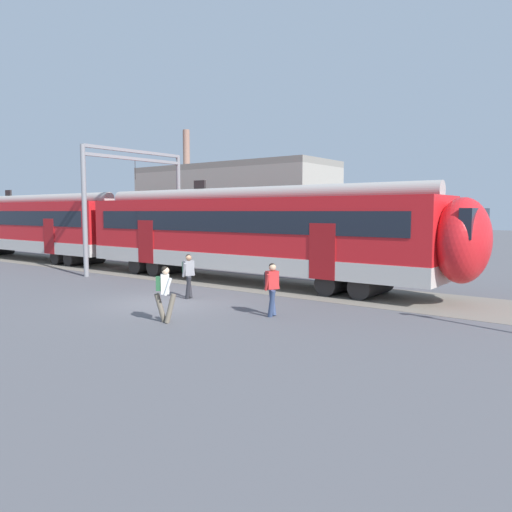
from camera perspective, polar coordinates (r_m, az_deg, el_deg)
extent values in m
plane|color=#515156|center=(18.09, -10.38, -5.28)|extent=(160.00, 160.00, 0.00)
cube|color=slate|center=(30.95, -17.56, -1.10)|extent=(80.00, 4.40, 0.01)
cube|color=#B7B2AD|center=(22.81, -1.42, -0.38)|extent=(18.00, 3.06, 0.70)
cube|color=red|center=(22.71, -1.43, 3.52)|extent=(18.00, 3.00, 2.40)
cube|color=black|center=(21.54, -3.95, 3.95)|extent=(16.56, 0.03, 0.90)
cube|color=maroon|center=(18.72, 7.56, 0.51)|extent=(1.10, 0.04, 2.10)
cube|color=maroon|center=(25.11, -12.50, 1.61)|extent=(1.10, 0.04, 2.10)
cylinder|color=#9C9793|center=(22.71, -1.44, 7.00)|extent=(17.64, 0.70, 0.70)
cube|color=black|center=(24.51, -6.44, 8.12)|extent=(0.70, 0.12, 0.40)
cylinder|color=black|center=(19.62, 13.10, -3.18)|extent=(0.90, 2.40, 0.90)
cylinder|color=black|center=(20.22, 9.48, -2.87)|extent=(0.90, 2.40, 0.90)
cylinder|color=black|center=(26.17, -9.81, -1.06)|extent=(0.90, 2.40, 0.90)
cylinder|color=black|center=(27.21, -11.82, -0.86)|extent=(0.90, 2.40, 0.90)
ellipsoid|color=red|center=(18.37, 22.58, 1.64)|extent=(1.80, 2.85, 2.95)
cube|color=black|center=(18.26, 23.71, 3.46)|extent=(0.40, 2.40, 1.00)
cube|color=#B7B2AD|center=(37.31, -24.38, 1.32)|extent=(18.00, 3.06, 0.70)
cube|color=red|center=(37.25, -24.47, 3.70)|extent=(18.00, 3.00, 2.40)
cube|color=black|center=(36.55, -26.57, 3.91)|extent=(16.56, 0.03, 0.90)
cube|color=maroon|center=(32.22, -22.59, 2.10)|extent=(1.10, 0.04, 2.10)
cylinder|color=#9C9793|center=(37.25, -24.55, 5.82)|extent=(17.64, 0.70, 0.70)
cube|color=black|center=(39.66, -26.45, 6.48)|extent=(0.70, 0.12, 0.40)
cylinder|color=black|center=(31.99, -18.95, -0.14)|extent=(0.90, 2.40, 0.90)
cylinder|color=black|center=(33.16, -20.31, 0.00)|extent=(0.90, 2.40, 0.90)
cylinder|color=#28282D|center=(18.60, -7.75, -3.61)|extent=(0.38, 0.26, 0.87)
cylinder|color=#28282D|center=(18.92, -7.64, -3.46)|extent=(0.38, 0.26, 0.87)
cube|color=gray|center=(18.67, -7.72, -1.38)|extent=(0.34, 0.42, 0.56)
cylinder|color=gray|center=(18.84, -7.23, -1.47)|extent=(0.26, 0.16, 0.52)
cylinder|color=gray|center=(18.51, -8.22, -1.60)|extent=(0.26, 0.16, 0.52)
sphere|color=#9E7051|center=(18.61, -7.71, -0.19)|extent=(0.22, 0.22, 0.22)
sphere|color=black|center=(18.62, -7.74, -0.10)|extent=(0.20, 0.20, 0.20)
cube|color=#235633|center=(18.83, -7.96, -1.27)|extent=(0.24, 0.32, 0.40)
cylinder|color=#6B6051|center=(14.77, -9.77, -5.93)|extent=(0.35, 0.36, 0.87)
cylinder|color=#6B6051|center=(14.94, -10.86, -5.82)|extent=(0.35, 0.36, 0.87)
cube|color=silver|center=(14.74, -10.36, -3.17)|extent=(0.43, 0.42, 0.56)
cylinder|color=silver|center=(14.96, -10.67, -3.24)|extent=(0.23, 0.24, 0.52)
cylinder|color=silver|center=(14.53, -10.04, -3.48)|extent=(0.23, 0.24, 0.52)
sphere|color=beige|center=(14.69, -10.31, -1.66)|extent=(0.22, 0.22, 0.22)
sphere|color=black|center=(14.68, -10.39, -1.54)|extent=(0.20, 0.20, 0.20)
cube|color=#235633|center=(14.74, -11.07, -3.10)|extent=(0.32, 0.31, 0.40)
cylinder|color=navy|center=(15.30, 1.79, -5.47)|extent=(0.38, 0.29, 0.87)
cylinder|color=navy|center=(15.63, 1.89, -5.25)|extent=(0.38, 0.29, 0.87)
cube|color=red|center=(15.35, 1.85, -2.75)|extent=(0.38, 0.43, 0.56)
cylinder|color=red|center=(15.53, 2.43, -2.85)|extent=(0.26, 0.19, 0.52)
cylinder|color=red|center=(15.19, 1.26, -3.03)|extent=(0.26, 0.19, 0.52)
sphere|color=tan|center=(15.29, 1.89, -1.31)|extent=(0.22, 0.22, 0.22)
sphere|color=black|center=(15.30, 1.86, -1.19)|extent=(0.20, 0.20, 0.20)
cube|color=black|center=(15.51, 1.54, -2.60)|extent=(0.27, 0.32, 0.40)
cylinder|color=gray|center=(26.06, -19.01, 4.88)|extent=(0.24, 0.24, 6.50)
cylinder|color=gray|center=(30.11, -8.82, 5.10)|extent=(0.24, 0.24, 6.50)
cube|color=gray|center=(28.16, -13.69, 11.54)|extent=(0.20, 6.40, 0.16)
cube|color=gray|center=(28.11, -13.67, 10.73)|extent=(0.20, 6.40, 0.16)
cylinder|color=black|center=(28.06, -13.64, 9.51)|extent=(0.03, 0.03, 1.00)
cube|color=gray|center=(34.70, -2.76, 4.74)|extent=(14.50, 5.00, 6.00)
cube|color=gray|center=(34.82, -2.78, 10.02)|extent=(14.50, 5.00, 0.40)
cylinder|color=#8C6656|center=(37.89, -7.96, 11.71)|extent=(0.50, 0.50, 3.20)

